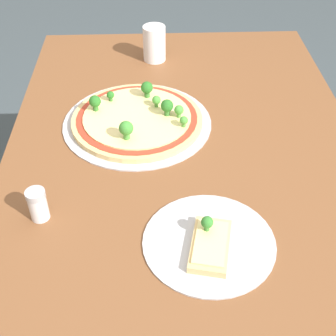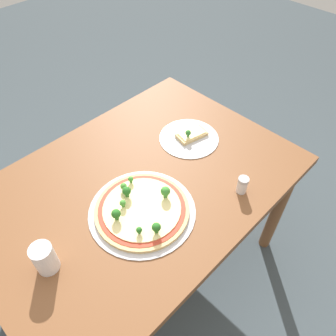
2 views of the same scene
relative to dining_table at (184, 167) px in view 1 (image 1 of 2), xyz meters
The scene contains 6 objects.
ground_plane 0.63m from the dining_table, ahead, with size 8.00×8.00×0.00m, color #3D474C.
dining_table is the anchor object (origin of this frame).
pizza_tray_whole 0.18m from the dining_table, 54.29° to the left, with size 0.40×0.40×0.07m.
pizza_tray_slice 0.35m from the dining_table, behind, with size 0.27×0.27×0.06m.
drinking_cup 0.47m from the dining_table, ahead, with size 0.07×0.07×0.11m, color white.
condiment_shaker 0.43m from the dining_table, 127.84° to the left, with size 0.04×0.04×0.07m.
Camera 1 is at (-0.94, 0.08, 1.44)m, focal length 50.00 mm.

